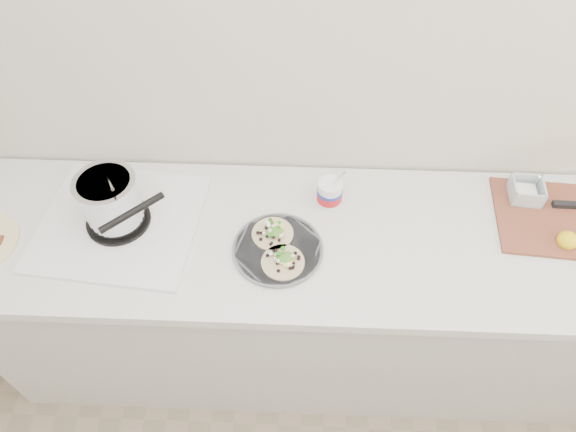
{
  "coord_description": "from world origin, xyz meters",
  "views": [
    {
      "loc": [
        -0.03,
        0.36,
        2.28
      ],
      "look_at": [
        -0.07,
        1.45,
        0.96
      ],
      "focal_mm": 32.0,
      "sensor_mm": 36.0,
      "label": 1
    }
  ],
  "objects_px": {
    "stove": "(114,208)",
    "taco_plate": "(278,248)",
    "tub": "(331,192)",
    "cutboard": "(566,214)"
  },
  "relations": [
    {
      "from": "stove",
      "to": "taco_plate",
      "type": "bearing_deg",
      "value": -3.93
    },
    {
      "from": "taco_plate",
      "to": "cutboard",
      "type": "relative_size",
      "value": 0.58
    },
    {
      "from": "taco_plate",
      "to": "stove",
      "type": "bearing_deg",
      "value": 170.67
    },
    {
      "from": "taco_plate",
      "to": "tub",
      "type": "xyz_separation_m",
      "value": [
        0.17,
        0.21,
        0.05
      ]
    },
    {
      "from": "tub",
      "to": "cutboard",
      "type": "xyz_separation_m",
      "value": [
        0.81,
        -0.03,
        -0.05
      ]
    },
    {
      "from": "stove",
      "to": "tub",
      "type": "relative_size",
      "value": 2.86
    },
    {
      "from": "taco_plate",
      "to": "tub",
      "type": "distance_m",
      "value": 0.28
    },
    {
      "from": "taco_plate",
      "to": "cutboard",
      "type": "height_order",
      "value": "cutboard"
    },
    {
      "from": "stove",
      "to": "taco_plate",
      "type": "distance_m",
      "value": 0.56
    },
    {
      "from": "tub",
      "to": "cutboard",
      "type": "bearing_deg",
      "value": -2.25
    }
  ]
}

